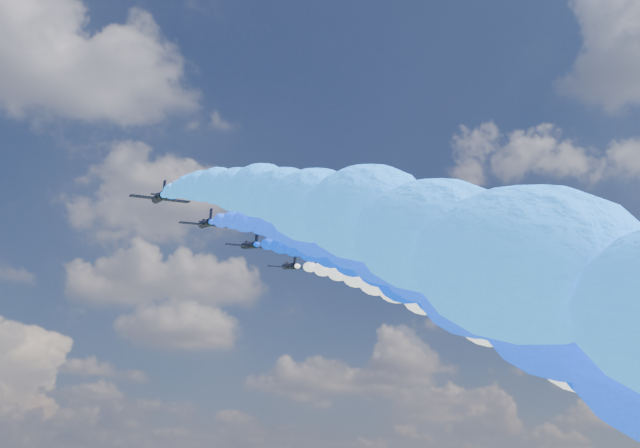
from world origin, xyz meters
name	(u,v)px	position (x,y,z in m)	size (l,w,h in m)	color
jet_0	(159,197)	(-30.68, -6.31, 88.40)	(9.27, 12.43, 2.74)	black
trail_0	(244,213)	(-30.68, -62.50, 67.95)	(6.70, 108.85, 45.07)	#1B76FF
jet_1	(206,223)	(-20.92, 4.49, 88.40)	(9.27, 12.43, 2.74)	black
trail_1	(309,254)	(-20.92, -51.70, 67.95)	(6.70, 108.85, 45.07)	#0E3BFF
jet_2	(250,245)	(-10.27, 14.94, 88.40)	(9.27, 12.43, 2.74)	black
trail_2	(365,284)	(-10.27, -41.24, 67.95)	(6.70, 108.85, 45.07)	#032FE7
jet_3	(307,247)	(0.40, 12.37, 88.40)	(9.27, 12.43, 2.74)	black
trail_3	(453,286)	(0.40, -43.81, 67.95)	(6.70, 108.85, 45.07)	white
jet_4	(290,266)	(1.49, 27.16, 88.40)	(9.27, 12.43, 2.74)	black
trail_4	(409,310)	(1.49, -29.03, 67.95)	(6.70, 108.85, 45.07)	white
jet_5	(353,258)	(11.51, 16.85, 88.40)	(9.27, 12.43, 2.74)	black
trail_5	(513,300)	(11.51, -39.34, 67.95)	(6.70, 108.85, 45.07)	red
jet_6	(417,246)	(20.04, 5.07, 88.40)	(9.27, 12.43, 2.74)	black
trail_6	(626,285)	(20.04, -51.11, 67.95)	(6.70, 108.85, 45.07)	#F91E2E
jet_7	(494,237)	(30.77, -4.89, 88.40)	(9.27, 12.43, 2.74)	black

